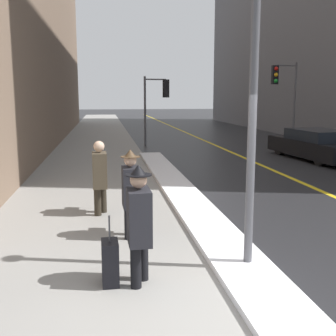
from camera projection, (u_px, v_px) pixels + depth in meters
ground_plane at (255, 315)px, 4.83m from camera, size 160.00×160.00×0.00m
sidewalk_slab at (97, 151)px, 19.15m from camera, size 4.00×80.00×0.01m
road_centre_stripe at (224, 149)px, 20.04m from camera, size 0.16×80.00×0.00m
snow_bank_curb at (181, 191)px, 10.85m from camera, size 0.88×14.72×0.11m
lamp_post at (254, 80)px, 5.68m from camera, size 0.28×0.28×4.45m
traffic_light_near at (158, 96)px, 21.31m from camera, size 1.31×0.42×3.48m
traffic_light_far at (283, 86)px, 20.49m from camera, size 1.31×0.34×4.11m
pedestrian_trailing at (139, 220)px, 5.47m from camera, size 0.35×0.50×1.62m
pedestrian_in_fedora at (131, 190)px, 7.35m from camera, size 0.34×0.70×1.58m
pedestrian_with_shoulder_bag at (100, 174)px, 8.82m from camera, size 0.31×0.72×1.57m
parked_car_black at (317, 145)px, 16.71m from camera, size 2.17×4.97×1.19m
rolling_suitcase at (110, 263)px, 5.56m from camera, size 0.23×0.37×0.95m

